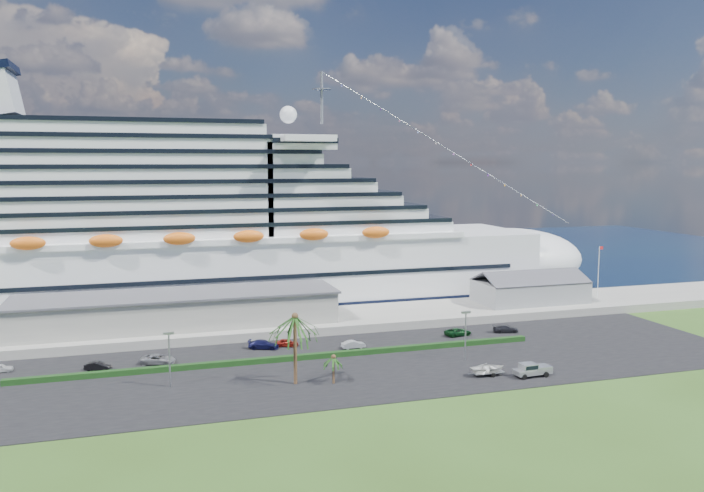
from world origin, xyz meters
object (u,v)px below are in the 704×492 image
object	(u,v)px
parked_car_3	(264,344)
pickup_truck	(532,369)
cruise_ship	(187,236)
boat_trailer	(488,368)

from	to	relation	value
parked_car_3	pickup_truck	bearing A→B (deg)	-105.79
cruise_ship	pickup_truck	world-z (taller)	cruise_ship
parked_car_3	pickup_truck	xyz separation A→B (m)	(36.97, -28.03, 0.37)
parked_car_3	boat_trailer	xyz separation A→B (m)	(30.64, -25.73, 0.39)
cruise_ship	boat_trailer	distance (m)	78.39
cruise_ship	parked_car_3	xyz separation A→B (m)	(10.30, -39.32, -15.79)
cruise_ship	boat_trailer	world-z (taller)	cruise_ship
parked_car_3	boat_trailer	bearing A→B (deg)	-108.63
parked_car_3	boat_trailer	size ratio (longest dim) A/B	0.88
cruise_ship	pickup_truck	size ratio (longest dim) A/B	31.58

